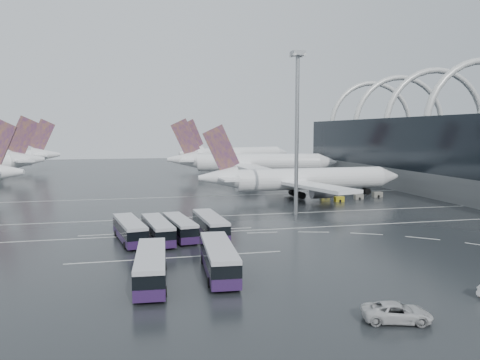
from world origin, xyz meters
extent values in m
plane|color=black|center=(0.00, 0.00, 0.00)|extent=(420.00, 420.00, 0.00)
torus|color=silver|center=(58.00, 47.00, 18.00)|extent=(33.80, 1.80, 33.80)
torus|color=silver|center=(58.00, 66.00, 18.00)|extent=(33.80, 1.80, 33.80)
torus|color=silver|center=(58.00, 85.00, 18.00)|extent=(33.80, 1.80, 33.80)
cube|color=silver|center=(0.00, -2.00, 0.01)|extent=(120.00, 0.25, 0.01)
cube|color=silver|center=(0.00, 12.00, 0.01)|extent=(120.00, 0.25, 0.01)
cube|color=silver|center=(0.00, 40.00, 0.01)|extent=(120.00, 0.25, 0.01)
cube|color=silver|center=(-24.00, -16.00, 0.01)|extent=(28.00, 0.25, 0.01)
cube|color=silver|center=(-24.00, 0.00, 0.01)|extent=(28.00, 0.25, 0.01)
cylinder|color=white|center=(13.36, 32.15, 4.64)|extent=(38.20, 6.87, 5.28)
cone|color=white|center=(35.08, 33.06, 4.64)|extent=(5.68, 5.50, 5.28)
cone|color=white|center=(-10.18, 31.16, 5.55)|extent=(9.32, 5.66, 5.28)
cube|color=#40196C|center=(-9.27, 31.20, 12.29)|extent=(8.78, 0.91, 11.19)
cube|color=white|center=(-8.36, 31.23, 5.55)|extent=(4.78, 16.54, 0.46)
cube|color=white|center=(10.20, 20.63, 4.10)|extent=(11.83, 23.63, 0.73)
cube|color=white|center=(9.24, 43.36, 4.10)|extent=(10.07, 23.50, 0.73)
cylinder|color=gray|center=(12.79, 23.92, 2.46)|extent=(5.13, 3.30, 3.09)
cylinder|color=gray|center=(12.10, 40.29, 2.46)|extent=(5.13, 3.30, 3.09)
cube|color=black|center=(9.72, 31.99, 1.00)|extent=(11.16, 6.28, 2.00)
cylinder|color=white|center=(13.65, 82.69, 5.38)|extent=(42.92, 14.11, 6.12)
cone|color=white|center=(37.64, 78.03, 5.38)|extent=(7.38, 7.21, 6.12)
cone|color=white|center=(-12.40, 87.74, 6.43)|extent=(11.52, 8.01, 6.12)
cube|color=#40196C|center=(-11.36, 87.54, 14.24)|extent=(10.10, 2.56, 12.97)
cube|color=white|center=(-10.33, 87.34, 6.43)|extent=(8.28, 19.54, 0.53)
cube|color=white|center=(7.00, 70.54, 4.75)|extent=(7.85, 26.50, 0.84)
cube|color=white|center=(12.02, 96.43, 4.75)|extent=(17.09, 27.16, 0.84)
cylinder|color=gray|center=(10.81, 73.57, 2.85)|extent=(6.38, 4.63, 3.59)
cylinder|color=gray|center=(14.43, 92.21, 2.85)|extent=(6.38, 4.63, 3.59)
cube|color=black|center=(9.51, 83.49, 1.16)|extent=(13.71, 9.04, 2.32)
cylinder|color=white|center=(19.98, 137.52, 5.59)|extent=(41.88, 21.95, 6.36)
cone|color=white|center=(42.76, 146.78, 5.59)|extent=(8.49, 8.37, 6.36)
cone|color=white|center=(-4.84, 127.42, 6.69)|extent=(12.55, 10.02, 6.36)
cube|color=#40196C|center=(-3.83, 127.84, 14.80)|extent=(10.03, 4.59, 13.48)
cube|color=white|center=(-2.81, 128.25, 6.69)|extent=(12.00, 20.14, 0.55)
cube|color=white|center=(21.08, 123.17, 4.93)|extent=(21.73, 26.99, 0.88)
cube|color=white|center=(10.75, 148.56, 4.93)|extent=(12.38, 28.33, 0.88)
cylinder|color=gray|center=(22.68, 127.96, 2.96)|extent=(6.99, 5.72, 3.73)
cylinder|color=gray|center=(15.24, 146.24, 2.96)|extent=(6.99, 5.72, 3.73)
cube|color=black|center=(15.91, 135.87, 1.21)|extent=(14.83, 11.46, 2.41)
cone|color=white|center=(-61.02, 51.48, 6.10)|extent=(10.93, 7.60, 5.80)
cone|color=white|center=(-64.08, 93.59, 6.69)|extent=(12.58, 10.17, 6.36)
cube|color=#40196C|center=(-65.08, 93.15, 14.80)|extent=(9.96, 4.77, 13.47)
cube|color=white|center=(-66.09, 92.72, 6.69)|extent=(12.32, 20.07, 0.55)
cone|color=white|center=(-64.17, 129.01, 6.64)|extent=(11.97, 8.46, 6.31)
cube|color=#40196C|center=(-65.23, 128.78, 14.70)|extent=(10.39, 2.84, 13.38)
cube|color=white|center=(-66.30, 128.55, 6.64)|extent=(8.91, 20.19, 0.54)
cube|color=black|center=(-80.56, 125.48, 1.20)|extent=(14.24, 9.56, 2.40)
cube|color=#291441|center=(-30.03, -5.58, 0.91)|extent=(5.22, 13.41, 1.11)
cube|color=black|center=(-30.03, -5.58, 2.12)|extent=(5.23, 13.16, 1.31)
cube|color=#B8B8BC|center=(-30.03, -5.58, 3.00)|extent=(5.22, 13.41, 0.45)
cylinder|color=black|center=(-27.90, -9.45, 0.50)|extent=(0.53, 1.05, 1.01)
cylinder|color=black|center=(-30.66, -9.95, 0.50)|extent=(0.53, 1.05, 1.01)
cylinder|color=black|center=(-29.40, -1.21, 0.50)|extent=(0.53, 1.05, 1.01)
cylinder|color=black|center=(-32.16, -1.71, 0.50)|extent=(0.53, 1.05, 1.01)
cube|color=#291441|center=(-25.97, -6.15, 0.89)|extent=(4.49, 13.06, 1.08)
cube|color=black|center=(-25.97, -6.15, 2.07)|extent=(4.51, 12.82, 1.28)
cube|color=#B8B8BC|center=(-25.97, -6.15, 2.93)|extent=(4.49, 13.06, 0.44)
cylinder|color=black|center=(-24.08, -10.03, 0.49)|extent=(0.47, 1.02, 0.98)
cylinder|color=black|center=(-26.80, -10.39, 0.49)|extent=(0.47, 1.02, 0.98)
cylinder|color=black|center=(-25.14, -1.91, 0.49)|extent=(0.47, 1.02, 0.98)
cylinder|color=black|center=(-27.86, -2.26, 0.49)|extent=(0.47, 1.02, 0.98)
cube|color=#291441|center=(-22.54, -4.78, 0.85)|extent=(4.48, 12.54, 1.04)
cube|color=black|center=(-22.54, -4.78, 1.98)|extent=(4.50, 12.31, 1.23)
cube|color=#B8B8BC|center=(-22.54, -4.78, 2.81)|extent=(4.48, 12.54, 0.42)
cylinder|color=black|center=(-20.68, -8.48, 0.47)|extent=(0.46, 0.98, 0.94)
cylinder|color=black|center=(-23.28, -8.86, 0.47)|extent=(0.46, 0.98, 0.94)
cylinder|color=black|center=(-21.81, -0.70, 0.47)|extent=(0.46, 0.98, 0.94)
cylinder|color=black|center=(-24.41, -1.08, 0.47)|extent=(0.46, 0.98, 0.94)
cube|color=#291441|center=(-17.84, -5.04, 0.93)|extent=(3.82, 13.60, 1.14)
cube|color=black|center=(-17.84, -5.04, 2.17)|extent=(3.87, 13.34, 1.34)
cube|color=#B8B8BC|center=(-17.84, -5.04, 3.08)|extent=(3.82, 13.60, 0.47)
cylinder|color=black|center=(-16.14, -9.25, 0.52)|extent=(0.43, 1.05, 1.03)
cylinder|color=black|center=(-19.01, -9.42, 0.52)|extent=(0.43, 1.05, 1.03)
cylinder|color=black|center=(-16.67, -0.66, 0.52)|extent=(0.43, 1.05, 1.03)
cylinder|color=black|center=(-19.55, -0.84, 0.52)|extent=(0.43, 1.05, 1.03)
cube|color=#291441|center=(-27.69, -25.65, 0.95)|extent=(3.95, 13.88, 1.16)
cube|color=black|center=(-27.69, -25.65, 2.22)|extent=(3.99, 13.61, 1.37)
cube|color=#B8B8BC|center=(-27.69, -25.65, 3.14)|extent=(3.95, 13.88, 0.47)
cylinder|color=black|center=(-26.51, -30.13, 0.53)|extent=(0.44, 1.08, 1.05)
cylinder|color=black|center=(-29.44, -29.93, 0.53)|extent=(0.44, 1.08, 1.05)
cylinder|color=black|center=(-25.93, -21.37, 0.53)|extent=(0.44, 1.08, 1.05)
cylinder|color=black|center=(-28.86, -21.18, 0.53)|extent=(0.44, 1.08, 1.05)
cube|color=#291441|center=(-19.98, -24.15, 0.97)|extent=(4.00, 14.13, 1.18)
cube|color=black|center=(-19.98, -24.15, 2.26)|extent=(4.05, 13.86, 1.40)
cube|color=#B8B8BC|center=(-19.98, -24.15, 3.19)|extent=(4.00, 14.13, 0.48)
cylinder|color=black|center=(-18.77, -28.70, 0.54)|extent=(0.44, 1.10, 1.07)
cylinder|color=black|center=(-21.75, -28.51, 0.54)|extent=(0.44, 1.10, 1.07)
cylinder|color=black|center=(-18.20, -19.79, 0.54)|extent=(0.44, 1.10, 1.07)
cylinder|color=black|center=(-21.18, -19.60, 0.54)|extent=(0.44, 1.10, 1.07)
imported|color=silver|center=(-7.46, -40.82, 0.82)|extent=(6.44, 4.26, 1.64)
cylinder|color=gray|center=(1.70, 10.39, 15.33)|extent=(0.77, 0.77, 30.67)
cube|color=gray|center=(1.70, 10.39, 31.00)|extent=(2.41, 2.41, 0.88)
cube|color=silver|center=(1.70, 10.39, 30.67)|extent=(2.19, 2.19, 0.44)
cube|color=#AC9C16|center=(17.23, 24.08, 0.58)|extent=(2.14, 1.26, 1.17)
cube|color=slate|center=(23.50, 26.69, 0.57)|extent=(2.10, 1.24, 1.15)
cube|color=slate|center=(29.73, 28.95, 0.64)|extent=(2.34, 1.38, 1.27)
cube|color=#AC9C16|center=(16.78, 31.31, 0.60)|extent=(2.19, 1.29, 1.19)
camera|label=1|loc=(-29.29, -75.58, 16.35)|focal=35.00mm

